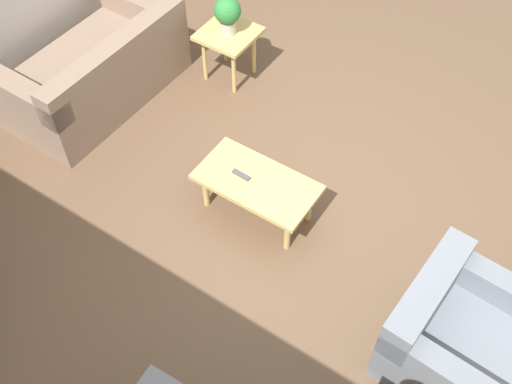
% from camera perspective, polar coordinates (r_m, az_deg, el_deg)
% --- Properties ---
extents(ground_plane, '(14.00, 14.00, 0.00)m').
position_cam_1_polar(ground_plane, '(4.99, 3.72, -1.57)').
color(ground_plane, brown).
extents(sofa, '(0.96, 1.72, 0.77)m').
position_cam_1_polar(sofa, '(5.91, -14.89, 10.97)').
color(sofa, gray).
rests_on(sofa, ground_plane).
extents(armchair, '(0.86, 0.97, 0.71)m').
position_cam_1_polar(armchair, '(4.28, 18.21, -12.74)').
color(armchair, slate).
rests_on(armchair, ground_plane).
extents(coffee_table, '(0.96, 0.51, 0.39)m').
position_cam_1_polar(coffee_table, '(4.70, 0.08, 0.68)').
color(coffee_table, tan).
rests_on(coffee_table, ground_plane).
extents(side_table_plant, '(0.52, 0.52, 0.52)m').
position_cam_1_polar(side_table_plant, '(5.87, -2.63, 14.33)').
color(side_table_plant, tan).
rests_on(side_table_plant, ground_plane).
extents(potted_plant, '(0.25, 0.25, 0.36)m').
position_cam_1_polar(potted_plant, '(5.70, -2.73, 16.64)').
color(potted_plant, '#B2ADA3').
rests_on(potted_plant, side_table_plant).
extents(remote_control, '(0.16, 0.05, 0.02)m').
position_cam_1_polar(remote_control, '(4.69, -1.40, 1.64)').
color(remote_control, '#4C4C51').
rests_on(remote_control, coffee_table).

